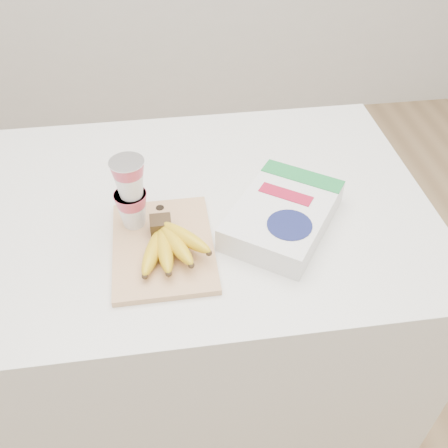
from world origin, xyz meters
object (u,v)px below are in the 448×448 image
(table, at_px, (187,319))
(cutting_board, at_px, (163,246))
(bananas, at_px, (169,244))
(cereal_box, at_px, (283,215))
(yogurt_stack, at_px, (130,192))

(table, height_order, cutting_board, cutting_board)
(bananas, height_order, cereal_box, bananas)
(yogurt_stack, distance_m, cereal_box, 0.35)
(table, relative_size, cereal_box, 3.51)
(bananas, bearing_deg, cereal_box, 13.90)
(bananas, bearing_deg, yogurt_stack, 125.46)
(table, bearing_deg, cereal_box, -24.62)
(yogurt_stack, bearing_deg, cereal_box, -6.17)
(table, height_order, yogurt_stack, yogurt_stack)
(table, bearing_deg, cutting_board, -106.36)
(cereal_box, bearing_deg, table, -169.40)
(cutting_board, xyz_separation_m, yogurt_stack, (-0.06, 0.08, 0.10))
(bananas, bearing_deg, table, 80.26)
(bananas, distance_m, yogurt_stack, 0.15)
(cutting_board, distance_m, cereal_box, 0.29)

